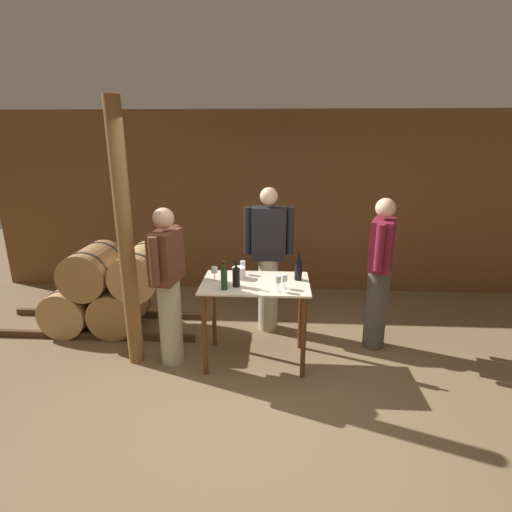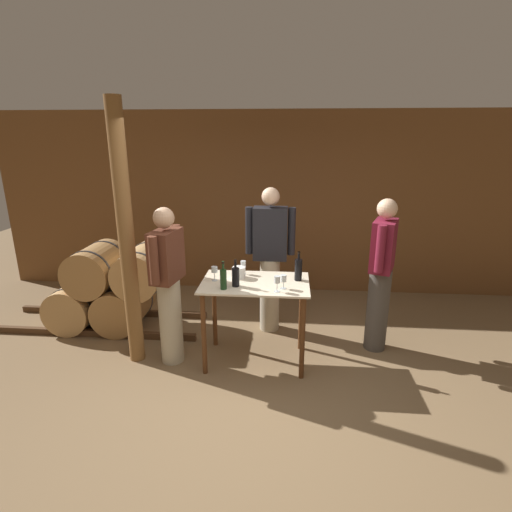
% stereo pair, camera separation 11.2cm
% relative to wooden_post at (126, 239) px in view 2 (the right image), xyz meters
% --- Properties ---
extents(ground_plane, '(14.00, 14.00, 0.00)m').
position_rel_wooden_post_xyz_m(ground_plane, '(1.32, -0.73, -1.35)').
color(ground_plane, brown).
extents(back_wall, '(8.40, 0.05, 2.70)m').
position_rel_wooden_post_xyz_m(back_wall, '(1.32, 2.23, 0.00)').
color(back_wall, brown).
rests_on(back_wall, ground_plane).
extents(barrel_rack, '(2.56, 0.75, 1.07)m').
position_rel_wooden_post_xyz_m(barrel_rack, '(-0.59, 0.74, -0.83)').
color(barrel_rack, '#4C331E').
rests_on(barrel_rack, ground_plane).
extents(tasting_table, '(1.10, 0.70, 0.90)m').
position_rel_wooden_post_xyz_m(tasting_table, '(1.29, 0.08, -0.62)').
color(tasting_table, beige).
rests_on(tasting_table, ground_plane).
extents(wooden_post, '(0.16, 0.16, 2.70)m').
position_rel_wooden_post_xyz_m(wooden_post, '(0.00, 0.00, 0.00)').
color(wooden_post, brown).
rests_on(wooden_post, ground_plane).
extents(wine_bottle_far_left, '(0.06, 0.06, 0.28)m').
position_rel_wooden_post_xyz_m(wine_bottle_far_left, '(1.00, -0.14, -0.34)').
color(wine_bottle_far_left, '#193819').
rests_on(wine_bottle_far_left, tasting_table).
extents(wine_bottle_left, '(0.08, 0.08, 0.28)m').
position_rel_wooden_post_xyz_m(wine_bottle_left, '(1.11, -0.05, -0.34)').
color(wine_bottle_left, black).
rests_on(wine_bottle_left, tasting_table).
extents(wine_bottle_center, '(0.08, 0.08, 0.31)m').
position_rel_wooden_post_xyz_m(wine_bottle_center, '(1.73, 0.17, -0.33)').
color(wine_bottle_center, black).
rests_on(wine_bottle_center, tasting_table).
extents(wine_glass_near_left, '(0.06, 0.06, 0.15)m').
position_rel_wooden_post_xyz_m(wine_glass_near_left, '(0.87, 0.09, -0.33)').
color(wine_glass_near_left, silver).
rests_on(wine_glass_near_left, tasting_table).
extents(wine_glass_near_center, '(0.06, 0.06, 0.15)m').
position_rel_wooden_post_xyz_m(wine_glass_near_center, '(1.14, 0.32, -0.34)').
color(wine_glass_near_center, silver).
rests_on(wine_glass_near_center, tasting_table).
extents(wine_glass_near_right, '(0.06, 0.06, 0.16)m').
position_rel_wooden_post_xyz_m(wine_glass_near_right, '(1.52, -0.16, -0.33)').
color(wine_glass_near_right, silver).
rests_on(wine_glass_near_right, tasting_table).
extents(wine_glass_far_side, '(0.06, 0.06, 0.14)m').
position_rel_wooden_post_xyz_m(wine_glass_far_side, '(1.58, -0.08, -0.35)').
color(wine_glass_far_side, silver).
rests_on(wine_glass_far_side, tasting_table).
extents(ice_bucket, '(0.14, 0.14, 0.12)m').
position_rel_wooden_post_xyz_m(ice_bucket, '(1.11, 0.19, -0.39)').
color(ice_bucket, white).
rests_on(ice_bucket, tasting_table).
extents(person_host, '(0.34, 0.56, 1.72)m').
position_rel_wooden_post_xyz_m(person_host, '(2.63, 0.46, -0.44)').
color(person_host, '#4C4742').
rests_on(person_host, ground_plane).
extents(person_visitor_with_scarf, '(0.59, 0.24, 1.78)m').
position_rel_wooden_post_xyz_m(person_visitor_with_scarf, '(1.40, 0.83, -0.41)').
color(person_visitor_with_scarf, '#B7AD93').
rests_on(person_visitor_with_scarf, ground_plane).
extents(person_visitor_bearded, '(0.29, 0.58, 1.68)m').
position_rel_wooden_post_xyz_m(person_visitor_bearded, '(0.40, 0.00, -0.46)').
color(person_visitor_bearded, '#B7AD93').
rests_on(person_visitor_bearded, ground_plane).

